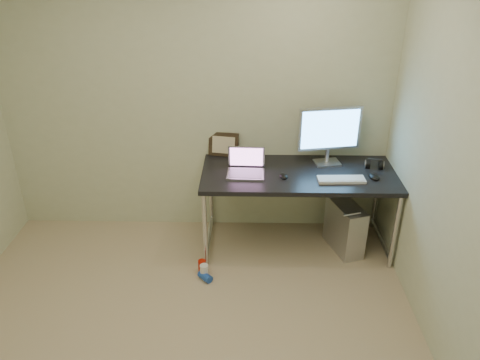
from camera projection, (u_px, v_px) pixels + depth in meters
name	position (u px, v px, depth m)	size (l,w,h in m)	color
wall_back	(195.00, 103.00, 4.14)	(3.50, 0.02, 2.50)	beige
desk	(298.00, 180.00, 4.06)	(1.67, 0.73, 0.75)	black
tower_computer	(345.00, 227.00, 4.21)	(0.32, 0.48, 0.49)	silver
cable_a	(334.00, 191.00, 4.46)	(0.01, 0.01, 0.70)	black
cable_b	(344.00, 194.00, 4.45)	(0.01, 0.01, 0.72)	black
can_red	(202.00, 266.00, 3.97)	(0.07, 0.07, 0.12)	#AB1305
can_white	(204.00, 271.00, 3.91)	(0.07, 0.07, 0.13)	white
can_blue	(205.00, 277.00, 3.89)	(0.07, 0.07, 0.12)	#1F4AB3
laptop	(246.00, 167.00, 3.99)	(0.32, 0.27, 0.22)	#B2B3BA
monitor	(330.00, 131.00, 4.05)	(0.55, 0.20, 0.52)	#B2B3BA
keyboard	(341.00, 180.00, 3.88)	(0.39, 0.13, 0.02)	silver
mouse_right	(374.00, 176.00, 3.92)	(0.08, 0.12, 0.04)	black
mouse_left	(284.00, 175.00, 3.93)	(0.07, 0.11, 0.04)	black
headphones	(374.00, 165.00, 4.10)	(0.16, 0.10, 0.10)	black
picture_frame	(224.00, 144.00, 4.29)	(0.28, 0.03, 0.22)	black
webcam	(250.00, 151.00, 4.22)	(0.04, 0.03, 0.12)	silver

